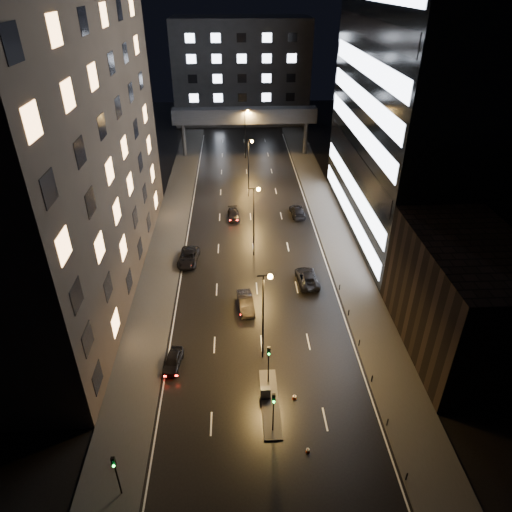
# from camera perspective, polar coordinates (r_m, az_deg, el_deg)

# --- Properties ---
(ground) EXTENTS (160.00, 160.00, 0.00)m
(ground) POSITION_cam_1_polar(r_m,az_deg,el_deg) (74.22, -0.69, 4.96)
(ground) COLOR black
(ground) RESTS_ON ground
(sidewalk_left) EXTENTS (5.00, 110.00, 0.15)m
(sidewalk_left) POSITION_cam_1_polar(r_m,az_deg,el_deg) (70.45, -10.75, 2.88)
(sidewalk_left) COLOR #383533
(sidewalk_left) RESTS_ON ground
(sidewalk_right) EXTENTS (5.00, 110.00, 0.15)m
(sidewalk_right) POSITION_cam_1_polar(r_m,az_deg,el_deg) (71.29, 9.58, 3.37)
(sidewalk_right) COLOR #383533
(sidewalk_right) RESTS_ON ground
(building_left) EXTENTS (15.00, 48.00, 40.00)m
(building_left) POSITION_cam_1_polar(r_m,az_deg,el_deg) (55.78, -24.78, 15.07)
(building_left) COLOR #2D2319
(building_left) RESTS_ON ground
(building_right_low) EXTENTS (10.00, 18.00, 12.00)m
(building_right_low) POSITION_cam_1_polar(r_m,az_deg,el_deg) (49.91, 24.49, -4.80)
(building_right_low) COLOR black
(building_right_low) RESTS_ON ground
(building_right_glass) EXTENTS (20.00, 36.00, 45.00)m
(building_right_glass) POSITION_cam_1_polar(r_m,az_deg,el_deg) (68.91, 22.09, 20.50)
(building_right_glass) COLOR black
(building_right_glass) RESTS_ON ground
(building_far) EXTENTS (34.00, 14.00, 25.00)m
(building_far) POSITION_cam_1_polar(r_m,az_deg,el_deg) (126.05, -1.84, 22.09)
(building_far) COLOR #333335
(building_far) RESTS_ON ground
(skybridge) EXTENTS (30.00, 3.00, 10.00)m
(skybridge) POSITION_cam_1_polar(r_m,az_deg,el_deg) (99.51, -1.43, 17.07)
(skybridge) COLOR #333335
(skybridge) RESTS_ON ground
(median_island) EXTENTS (1.60, 8.00, 0.15)m
(median_island) POSITION_cam_1_polar(r_m,az_deg,el_deg) (43.71, 1.77, -17.84)
(median_island) COLOR #383533
(median_island) RESTS_ON ground
(traffic_signal_near) EXTENTS (0.28, 0.34, 4.40)m
(traffic_signal_near) POSITION_cam_1_polar(r_m,az_deg,el_deg) (43.20, 1.58, -12.73)
(traffic_signal_near) COLOR black
(traffic_signal_near) RESTS_ON median_island
(traffic_signal_far) EXTENTS (0.28, 0.34, 4.40)m
(traffic_signal_far) POSITION_cam_1_polar(r_m,az_deg,el_deg) (39.47, 2.20, -18.30)
(traffic_signal_far) COLOR black
(traffic_signal_far) RESTS_ON median_island
(traffic_signal_corner) EXTENTS (0.28, 0.34, 4.40)m
(traffic_signal_corner) POSITION_cam_1_polar(r_m,az_deg,el_deg) (37.61, -17.13, -24.24)
(traffic_signal_corner) COLOR black
(traffic_signal_corner) RESTS_ON ground
(bollard_row) EXTENTS (0.12, 25.12, 0.90)m
(bollard_row) POSITION_cam_1_polar(r_m,az_deg,el_deg) (48.08, 13.50, -12.57)
(bollard_row) COLOR black
(bollard_row) RESTS_ON ground
(streetlight_near) EXTENTS (1.45, 0.50, 10.15)m
(streetlight_near) POSITION_cam_1_polar(r_m,az_deg,el_deg) (43.59, 1.13, -6.30)
(streetlight_near) COLOR black
(streetlight_near) RESTS_ON ground
(streetlight_mid_a) EXTENTS (1.45, 0.50, 10.15)m
(streetlight_mid_a) POSITION_cam_1_polar(r_m,az_deg,el_deg) (60.60, -0.13, 5.38)
(streetlight_mid_a) COLOR black
(streetlight_mid_a) RESTS_ON ground
(streetlight_mid_b) EXTENTS (1.45, 0.50, 10.15)m
(streetlight_mid_b) POSITION_cam_1_polar(r_m,az_deg,el_deg) (79.02, -0.83, 11.79)
(streetlight_mid_b) COLOR black
(streetlight_mid_b) RESTS_ON ground
(streetlight_far) EXTENTS (1.45, 0.50, 10.15)m
(streetlight_far) POSITION_cam_1_polar(r_m,az_deg,el_deg) (98.07, -1.28, 15.74)
(streetlight_far) COLOR black
(streetlight_far) RESTS_ON ground
(car_away_a) EXTENTS (2.05, 4.01, 1.31)m
(car_away_a) POSITION_cam_1_polar(r_m,az_deg,el_deg) (47.22, -10.33, -12.75)
(car_away_a) COLOR black
(car_away_a) RESTS_ON ground
(car_away_b) EXTENTS (2.11, 4.87, 1.56)m
(car_away_b) POSITION_cam_1_polar(r_m,az_deg,el_deg) (53.43, -1.30, -5.86)
(car_away_b) COLOR black
(car_away_b) RESTS_ON ground
(car_away_c) EXTENTS (2.94, 5.63, 1.51)m
(car_away_c) POSITION_cam_1_polar(r_m,az_deg,el_deg) (62.48, -8.44, -0.15)
(car_away_c) COLOR black
(car_away_c) RESTS_ON ground
(car_away_d) EXTENTS (2.08, 4.48, 1.27)m
(car_away_d) POSITION_cam_1_polar(r_m,az_deg,el_deg) (73.46, -2.82, 5.18)
(car_away_d) COLOR black
(car_away_d) RESTS_ON ground
(car_toward_a) EXTENTS (2.79, 5.50, 1.49)m
(car_toward_a) POSITION_cam_1_polar(r_m,az_deg,el_deg) (58.04, 6.40, -2.71)
(car_toward_a) COLOR black
(car_toward_a) RESTS_ON ground
(car_toward_b) EXTENTS (2.39, 5.30, 1.51)m
(car_toward_b) POSITION_cam_1_polar(r_m,az_deg,el_deg) (74.57, 5.21, 5.60)
(car_toward_b) COLOR black
(car_toward_b) RESTS_ON ground
(utility_cabinet) EXTENTS (0.91, 0.58, 1.16)m
(utility_cabinet) POSITION_cam_1_polar(r_m,az_deg,el_deg) (43.58, 1.18, -16.71)
(utility_cabinet) COLOR #48474A
(utility_cabinet) RESTS_ON median_island
(cone_a) EXTENTS (0.42, 0.42, 0.49)m
(cone_a) POSITION_cam_1_polar(r_m,az_deg,el_deg) (40.70, 6.49, -22.95)
(cone_a) COLOR #D93F0B
(cone_a) RESTS_ON ground
(cone_b) EXTENTS (0.52, 0.52, 0.50)m
(cone_b) POSITION_cam_1_polar(r_m,az_deg,el_deg) (44.04, 4.83, -17.13)
(cone_b) COLOR #EC460C
(cone_b) RESTS_ON ground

